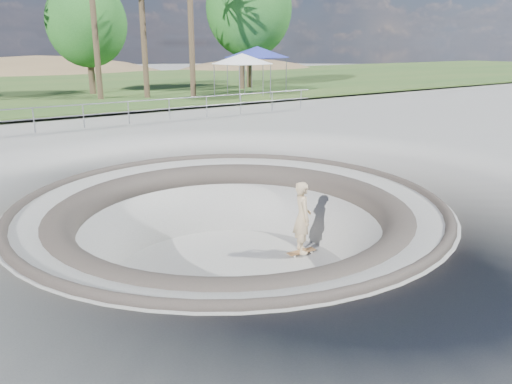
% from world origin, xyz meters
% --- Properties ---
extents(ground, '(180.00, 180.00, 0.00)m').
position_xyz_m(ground, '(0.00, 0.00, 0.00)').
color(ground, '#A3A39E').
rests_on(ground, ground).
extents(skate_bowl, '(14.00, 14.00, 4.10)m').
position_xyz_m(skate_bowl, '(0.00, 0.00, -1.83)').
color(skate_bowl, '#A3A39E').
rests_on(skate_bowl, ground).
extents(grass_strip, '(180.00, 36.00, 0.12)m').
position_xyz_m(grass_strip, '(0.00, 34.00, 0.22)').
color(grass_strip, '#2F5522').
rests_on(grass_strip, ground).
extents(distant_hills, '(103.20, 45.00, 28.60)m').
position_xyz_m(distant_hills, '(3.78, 57.17, -7.02)').
color(distant_hills, brown).
rests_on(distant_hills, ground).
extents(safety_railing, '(25.00, 0.06, 1.03)m').
position_xyz_m(safety_railing, '(0.00, 12.00, 0.69)').
color(safety_railing, gray).
rests_on(safety_railing, ground).
extents(skateboard, '(0.85, 0.30, 0.09)m').
position_xyz_m(skateboard, '(2.21, -0.06, -1.83)').
color(skateboard, olive).
rests_on(skateboard, ground).
extents(skater, '(0.72, 0.85, 1.98)m').
position_xyz_m(skater, '(2.21, -0.06, -0.82)').
color(skater, tan).
rests_on(skater, skateboard).
extents(canopy_white, '(5.46, 5.46, 2.78)m').
position_xyz_m(canopy_white, '(11.98, 18.00, 2.71)').
color(canopy_white, gray).
rests_on(canopy_white, ground).
extents(canopy_blue, '(5.89, 5.89, 3.19)m').
position_xyz_m(canopy_blue, '(14.37, 19.77, 3.08)').
color(canopy_blue, gray).
rests_on(canopy_blue, ground).
extents(bushy_tree_mid, '(5.37, 4.88, 7.74)m').
position_xyz_m(bushy_tree_mid, '(4.62, 25.85, 4.97)').
color(bushy_tree_mid, brown).
rests_on(bushy_tree_mid, ground).
extents(bushy_tree_right, '(6.81, 6.19, 9.82)m').
position_xyz_m(bushy_tree_right, '(16.63, 24.13, 6.26)').
color(bushy_tree_right, brown).
rests_on(bushy_tree_right, ground).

